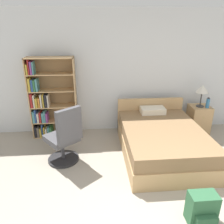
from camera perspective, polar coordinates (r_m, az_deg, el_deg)
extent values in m
cube|color=silver|center=(4.82, 5.44, 10.14)|extent=(9.00, 0.06, 2.60)
cube|color=tan|center=(4.81, -20.45, 3.20)|extent=(0.02, 0.33, 1.69)
cube|color=tan|center=(4.64, -9.45, 3.67)|extent=(0.02, 0.33, 1.69)
cube|color=#A48256|center=(4.85, -14.75, 4.03)|extent=(0.94, 0.01, 1.69)
cube|color=tan|center=(5.02, -14.13, -5.64)|extent=(0.90, 0.32, 0.02)
cube|color=black|center=(5.02, -19.08, -4.55)|extent=(0.04, 0.24, 0.24)
cube|color=#665B51|center=(4.99, -18.55, -4.76)|extent=(0.04, 0.19, 0.22)
cube|color=gold|center=(5.00, -17.94, -4.77)|extent=(0.04, 0.23, 0.20)
cube|color=navy|center=(4.97, -17.57, -4.32)|extent=(0.02, 0.22, 0.29)
cube|color=gold|center=(4.97, -17.14, -4.70)|extent=(0.02, 0.21, 0.22)
cube|color=beige|center=(4.95, -16.66, -4.92)|extent=(0.04, 0.19, 0.19)
cube|color=teal|center=(4.96, -16.06, -4.62)|extent=(0.03, 0.24, 0.22)
cube|color=#2D6638|center=(4.96, -15.52, -4.59)|extent=(0.04, 0.26, 0.21)
cube|color=tan|center=(4.87, -14.49, -2.11)|extent=(0.90, 0.32, 0.02)
cube|color=teal|center=(4.86, -19.61, -1.08)|extent=(0.04, 0.18, 0.25)
cube|color=navy|center=(4.85, -19.15, -0.82)|extent=(0.03, 0.20, 0.29)
cube|color=beige|center=(4.85, -18.61, -1.24)|extent=(0.04, 0.19, 0.21)
cube|color=maroon|center=(4.83, -18.09, -1.16)|extent=(0.04, 0.19, 0.22)
cube|color=teal|center=(4.85, -17.40, -1.02)|extent=(0.04, 0.26, 0.22)
cube|color=teal|center=(4.83, -16.97, -0.90)|extent=(0.03, 0.24, 0.24)
cube|color=#7A387F|center=(4.81, -16.55, -1.22)|extent=(0.04, 0.19, 0.20)
cube|color=tan|center=(4.75, -14.86, 1.62)|extent=(0.90, 0.32, 0.02)
cube|color=maroon|center=(4.75, -20.10, 2.99)|extent=(0.04, 0.22, 0.29)
cube|color=beige|center=(4.76, -19.47, 2.94)|extent=(0.03, 0.25, 0.26)
cube|color=gold|center=(4.74, -18.97, 2.52)|extent=(0.04, 0.22, 0.20)
cube|color=orange|center=(4.72, -18.39, 2.48)|extent=(0.03, 0.19, 0.20)
cube|color=beige|center=(4.70, -17.92, 2.92)|extent=(0.03, 0.19, 0.27)
cube|color=gold|center=(4.70, -17.36, 3.02)|extent=(0.03, 0.22, 0.27)
cube|color=black|center=(4.70, -16.78, 3.07)|extent=(0.04, 0.23, 0.27)
cube|color=beige|center=(4.68, -16.27, 2.92)|extent=(0.02, 0.20, 0.25)
cube|color=tan|center=(4.65, -15.26, 5.53)|extent=(0.90, 0.32, 0.02)
cube|color=gold|center=(4.68, -20.55, 6.84)|extent=(0.04, 0.25, 0.27)
cube|color=navy|center=(4.67, -19.92, 6.69)|extent=(0.04, 0.25, 0.23)
cube|color=#2D6638|center=(4.65, -19.46, 6.65)|extent=(0.04, 0.22, 0.23)
cube|color=teal|center=(4.63, -18.95, 6.76)|extent=(0.03, 0.21, 0.25)
cube|color=tan|center=(4.57, -15.68, 9.60)|extent=(0.90, 0.32, 0.02)
cube|color=gold|center=(4.61, -21.15, 10.44)|extent=(0.03, 0.23, 0.20)
cube|color=maroon|center=(4.59, -20.77, 10.97)|extent=(0.02, 0.21, 0.28)
cube|color=#7A387F|center=(4.58, -20.22, 10.82)|extent=(0.04, 0.22, 0.25)
cube|color=teal|center=(4.56, -19.80, 10.77)|extent=(0.02, 0.20, 0.24)
cube|color=tan|center=(4.52, -16.09, 13.53)|extent=(0.94, 0.33, 0.02)
cube|color=tan|center=(4.22, 12.71, -8.88)|extent=(1.42, 1.97, 0.30)
cube|color=olive|center=(4.09, 13.02, -5.62)|extent=(1.39, 1.93, 0.24)
cube|color=tan|center=(4.92, 9.79, -0.89)|extent=(1.42, 0.08, 0.79)
cube|color=silver|center=(4.66, 10.57, 0.45)|extent=(0.50, 0.30, 0.12)
cylinder|color=#232326|center=(4.11, -12.52, -11.87)|extent=(0.55, 0.55, 0.04)
cylinder|color=#333338|center=(4.01, -12.75, -9.51)|extent=(0.06, 0.06, 0.35)
cube|color=#4C4C51|center=(3.89, -13.03, -6.64)|extent=(0.67, 0.67, 0.10)
cube|color=#4C4C51|center=(3.53, -11.11, -3.49)|extent=(0.39, 0.34, 0.57)
cube|color=tan|center=(5.25, 21.65, -1.73)|extent=(0.43, 0.41, 0.61)
sphere|color=tan|center=(5.03, 22.88, -1.41)|extent=(0.02, 0.02, 0.02)
cylinder|color=#333333|center=(5.12, 21.96, 1.44)|extent=(0.17, 0.17, 0.02)
cylinder|color=#333333|center=(5.07, 22.21, 3.13)|extent=(0.02, 0.02, 0.30)
cone|color=silver|center=(5.01, 22.58, 5.63)|extent=(0.27, 0.27, 0.16)
cylinder|color=teal|center=(5.07, 23.73, 2.11)|extent=(0.07, 0.07, 0.20)
cylinder|color=#2D2D33|center=(5.04, 23.92, 3.32)|extent=(0.05, 0.05, 0.02)
cube|color=#2D603D|center=(3.07, 22.38, -22.14)|extent=(0.34, 0.20, 0.41)
cube|color=#275234|center=(3.05, 23.33, -25.09)|extent=(0.26, 0.07, 0.18)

